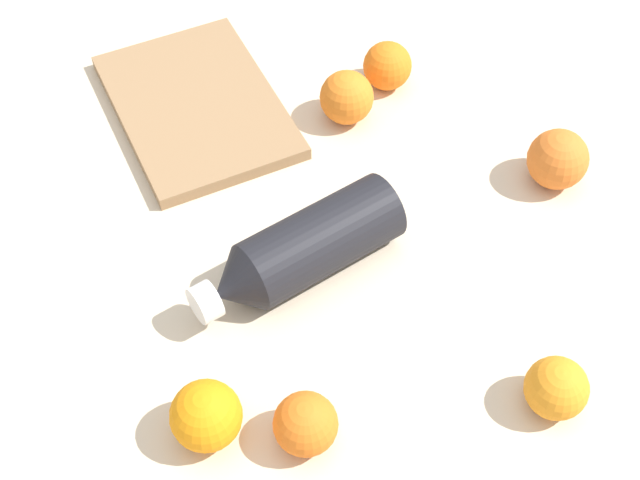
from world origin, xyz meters
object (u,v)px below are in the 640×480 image
Objects in this scene: water_bottle at (301,250)px; cutting_board at (197,106)px; orange_2 at (387,66)px; orange_4 at (306,424)px; orange_3 at (206,416)px; orange_1 at (558,159)px; orange_5 at (347,97)px; orange_0 at (556,388)px.

water_bottle is 0.90× the size of cutting_board.
orange_4 is (-0.30, 0.43, -0.00)m from orange_2.
orange_2 is at bearing -143.93° from water_bottle.
orange_1 is at bearing -93.18° from orange_3.
water_bottle reaches higher than orange_1.
water_bottle is at bearing -177.03° from cutting_board.
orange_3 reaches higher than cutting_board.
orange_0 is at bearing 162.19° from orange_5.
orange_0 is 1.00× the size of orange_2.
orange_4 is at bearing 95.36° from orange_1.
cutting_board is (0.13, 0.22, -0.02)m from orange_2.
water_bottle is 3.68× the size of orange_5.
orange_1 is at bearing -84.64° from orange_4.
orange_3 reaches higher than orange_5.
orange_2 is (0.26, 0.02, -0.00)m from orange_1.
water_bottle is 3.97× the size of orange_0.
orange_3 is 0.46m from cutting_board.
orange_0 is at bearing 126.96° from orange_1.
orange_5 is at bearing -136.96° from water_bottle.
cutting_board is (0.28, -0.08, -0.03)m from water_bottle.
orange_4 is (-0.15, 0.14, -0.01)m from water_bottle.
orange_2 is at bearing -54.90° from orange_4.
water_bottle is at bearing 116.93° from orange_2.
orange_3 is 1.03× the size of orange_5.
orange_1 is (0.18, -0.25, 0.00)m from orange_0.
orange_0 is at bearing 112.51° from water_bottle.
orange_3 is at bearing 51.65° from orange_0.
orange_0 is 0.93× the size of orange_5.
orange_5 is at bearing -118.56° from cutting_board.
orange_1 reaches higher than orange_2.
water_bottle is 0.29m from cutting_board.
cutting_board is (0.58, -0.01, -0.02)m from orange_0.
orange_3 reaches higher than orange_4.
orange_0 is 0.31m from orange_1.
orange_5 is at bearing -49.66° from orange_4.
orange_1 is 1.15× the size of orange_4.
cutting_board is (0.44, -0.21, -0.02)m from orange_4.
water_bottle is 0.30m from orange_0.
orange_0 is 0.90× the size of orange_3.
orange_3 is (-0.23, 0.49, 0.00)m from orange_2.
orange_0 is 0.88× the size of orange_1.
orange_5 is at bearing -61.52° from orange_3.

